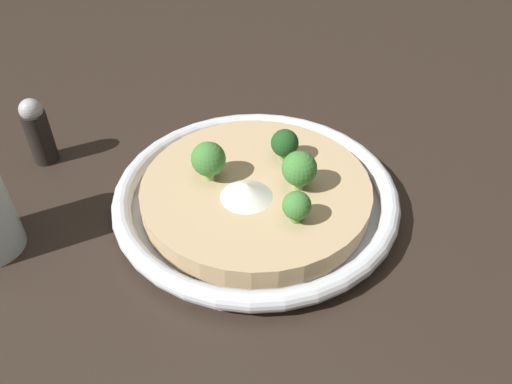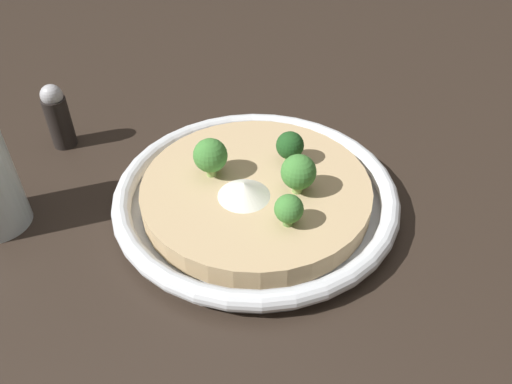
{
  "view_description": "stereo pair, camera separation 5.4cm",
  "coord_description": "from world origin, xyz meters",
  "px_view_note": "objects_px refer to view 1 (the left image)",
  "views": [
    {
      "loc": [
        0.38,
        0.17,
        0.37
      ],
      "look_at": [
        0.0,
        0.0,
        0.02
      ],
      "focal_mm": 35.0,
      "sensor_mm": 36.0,
      "label": 1
    },
    {
      "loc": [
        0.35,
        0.22,
        0.37
      ],
      "look_at": [
        0.0,
        0.0,
        0.02
      ],
      "focal_mm": 35.0,
      "sensor_mm": 36.0,
      "label": 2
    }
  ],
  "objects_px": {
    "broccoli_left": "(285,143)",
    "pepper_shaker": "(38,131)",
    "broccoli_front_right": "(208,160)",
    "broccoli_back": "(299,169)",
    "risotto_bowl": "(256,195)",
    "broccoli_back_right": "(297,206)"
  },
  "relations": [
    {
      "from": "risotto_bowl",
      "to": "broccoli_front_right",
      "type": "xyz_separation_m",
      "value": [
        0.01,
        -0.05,
        0.04
      ]
    },
    {
      "from": "broccoli_left",
      "to": "risotto_bowl",
      "type": "bearing_deg",
      "value": -11.59
    },
    {
      "from": "broccoli_back",
      "to": "pepper_shaker",
      "type": "xyz_separation_m",
      "value": [
        0.04,
        -0.32,
        -0.02
      ]
    },
    {
      "from": "risotto_bowl",
      "to": "broccoli_left",
      "type": "xyz_separation_m",
      "value": [
        -0.05,
        0.01,
        0.04
      ]
    },
    {
      "from": "broccoli_left",
      "to": "pepper_shaker",
      "type": "relative_size",
      "value": 0.44
    },
    {
      "from": "broccoli_left",
      "to": "pepper_shaker",
      "type": "height_order",
      "value": "pepper_shaker"
    },
    {
      "from": "risotto_bowl",
      "to": "broccoli_left",
      "type": "height_order",
      "value": "broccoli_left"
    },
    {
      "from": "risotto_bowl",
      "to": "broccoli_left",
      "type": "distance_m",
      "value": 0.07
    },
    {
      "from": "broccoli_left",
      "to": "broccoli_front_right",
      "type": "bearing_deg",
      "value": -42.26
    },
    {
      "from": "broccoli_left",
      "to": "pepper_shaker",
      "type": "xyz_separation_m",
      "value": [
        0.08,
        -0.28,
        -0.01
      ]
    },
    {
      "from": "broccoli_left",
      "to": "pepper_shaker",
      "type": "bearing_deg",
      "value": -73.82
    },
    {
      "from": "broccoli_back",
      "to": "broccoli_front_right",
      "type": "relative_size",
      "value": 0.99
    },
    {
      "from": "broccoli_back_right",
      "to": "broccoli_left",
      "type": "distance_m",
      "value": 0.1
    },
    {
      "from": "broccoli_back",
      "to": "broccoli_left",
      "type": "height_order",
      "value": "broccoli_back"
    },
    {
      "from": "broccoli_back_right",
      "to": "risotto_bowl",
      "type": "bearing_deg",
      "value": -121.35
    },
    {
      "from": "broccoli_back",
      "to": "pepper_shaker",
      "type": "distance_m",
      "value": 0.32
    },
    {
      "from": "broccoli_back",
      "to": "pepper_shaker",
      "type": "bearing_deg",
      "value": -82.63
    },
    {
      "from": "broccoli_left",
      "to": "broccoli_back",
      "type": "bearing_deg",
      "value": 38.32
    },
    {
      "from": "broccoli_back_right",
      "to": "pepper_shaker",
      "type": "distance_m",
      "value": 0.33
    },
    {
      "from": "risotto_bowl",
      "to": "broccoli_back_right",
      "type": "distance_m",
      "value": 0.08
    },
    {
      "from": "broccoli_left",
      "to": "broccoli_front_right",
      "type": "relative_size",
      "value": 0.84
    },
    {
      "from": "pepper_shaker",
      "to": "broccoli_left",
      "type": "bearing_deg",
      "value": 106.18
    }
  ]
}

